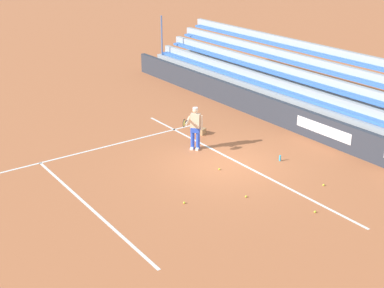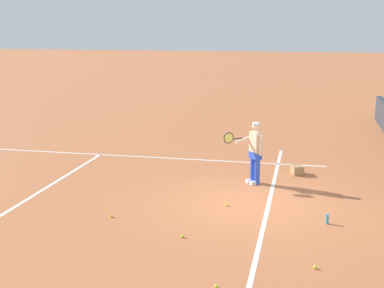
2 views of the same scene
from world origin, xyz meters
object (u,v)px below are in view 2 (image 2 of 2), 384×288
at_px(tennis_ball_near_player, 227,205).
at_px(ball_box_cardboard, 297,170).
at_px(water_bottle, 327,219).
at_px(tennis_ball_far_right, 315,267).
at_px(tennis_ball_by_box, 111,216).
at_px(tennis_ball_far_left, 216,286).
at_px(tennis_ball_midcourt, 182,236).
at_px(tennis_player, 254,152).

bearing_deg(tennis_ball_near_player, ball_box_cardboard, -25.91).
xyz_separation_m(ball_box_cardboard, water_bottle, (-3.99, -0.75, -0.02)).
bearing_deg(tennis_ball_far_right, ball_box_cardboard, 4.24).
relative_size(tennis_ball_by_box, tennis_ball_far_left, 1.00).
bearing_deg(ball_box_cardboard, tennis_ball_midcourt, 157.97).
xyz_separation_m(tennis_player, tennis_ball_midcourt, (-4.25, 1.04, -0.86)).
relative_size(tennis_ball_far_left, water_bottle, 0.30).
height_order(tennis_ball_by_box, tennis_ball_midcourt, same).
relative_size(tennis_player, tennis_ball_by_box, 25.98).
xyz_separation_m(tennis_player, tennis_ball_far_left, (-6.25, -0.01, -0.86)).
height_order(tennis_ball_by_box, water_bottle, water_bottle).
distance_m(tennis_ball_by_box, tennis_ball_midcourt, 2.04).
xyz_separation_m(tennis_ball_far_right, tennis_ball_far_left, (-1.09, 1.62, 0.00)).
bearing_deg(tennis_ball_far_right, water_bottle, -6.68).
relative_size(tennis_ball_far_right, tennis_ball_far_left, 1.00).
bearing_deg(water_bottle, tennis_ball_far_right, 173.32).
bearing_deg(tennis_ball_far_left, tennis_ball_by_box, 46.04).
height_order(tennis_ball_near_player, tennis_ball_far_left, same).
bearing_deg(water_bottle, ball_box_cardboard, 10.63).
relative_size(tennis_player, tennis_ball_far_left, 25.98).
relative_size(tennis_player, water_bottle, 7.80).
bearing_deg(tennis_ball_by_box, water_bottle, -82.50).
bearing_deg(tennis_player, tennis_ball_far_right, -162.45).
bearing_deg(tennis_ball_midcourt, tennis_ball_far_right, -108.71).
height_order(tennis_player, ball_box_cardboard, tennis_player).
height_order(tennis_ball_midcourt, tennis_ball_far_left, same).
distance_m(ball_box_cardboard, tennis_ball_near_player, 3.66).
bearing_deg(tennis_ball_near_player, tennis_ball_by_box, 118.26).
relative_size(ball_box_cardboard, tennis_ball_far_left, 6.06).
bearing_deg(water_bottle, tennis_ball_by_box, 97.50).
relative_size(tennis_ball_midcourt, water_bottle, 0.30).
bearing_deg(tennis_ball_far_right, tennis_ball_by_box, 69.14).
height_order(tennis_player, tennis_ball_midcourt, tennis_player).
distance_m(tennis_ball_far_right, tennis_ball_far_left, 1.95).
bearing_deg(tennis_ball_far_right, tennis_ball_midcourt, 71.29).
height_order(tennis_ball_far_right, water_bottle, water_bottle).
xyz_separation_m(tennis_ball_near_player, tennis_ball_far_left, (-4.15, -0.45, 0.00)).
bearing_deg(tennis_ball_near_player, tennis_ball_midcourt, 164.31).
bearing_deg(ball_box_cardboard, water_bottle, -169.37).
xyz_separation_m(tennis_ball_by_box, tennis_ball_near_player, (1.33, -2.48, 0.00)).
distance_m(tennis_ball_midcourt, water_bottle, 3.30).
height_order(tennis_ball_by_box, tennis_ball_far_right, same).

